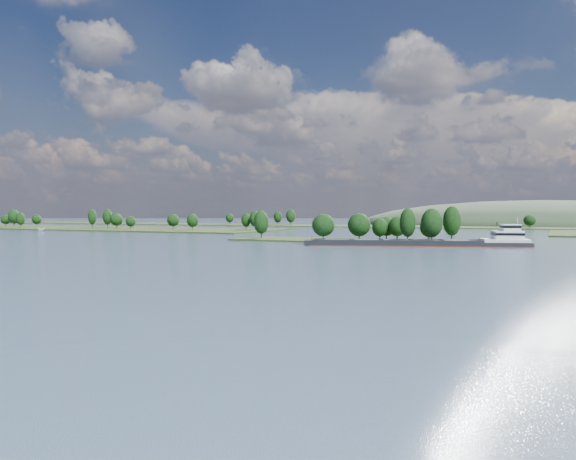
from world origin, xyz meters
The scene contains 7 objects.
ground centered at (0.00, 120.00, 0.00)m, with size 1800.00×1800.00×0.00m, color #3A5164.
tree_island centered at (6.52, 178.59, 4.02)m, with size 100.00×30.97×14.76m.
left_bank centered at (-228.17, 260.13, 0.91)m, with size 300.00×80.00×14.56m.
back_shoreline centered at (7.50, 399.80, 0.68)m, with size 900.00×60.00×16.01m.
hill_west centered at (60.00, 500.00, 0.00)m, with size 320.00×160.00×44.00m, color #34452F.
cargo_barge centered at (33.83, 163.82, 1.32)m, with size 76.37×32.00×10.45m.
motorboat centered at (-214.67, 213.53, 1.03)m, with size 2.01×5.35×2.06m, color silver.
Camera 1 is at (72.63, -34.04, 11.96)m, focal length 35.00 mm.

